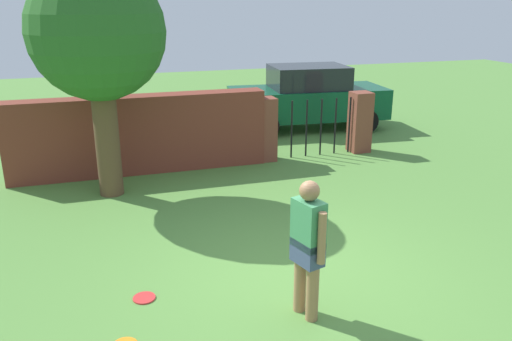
{
  "coord_description": "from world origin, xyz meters",
  "views": [
    {
      "loc": [
        -2.3,
        -5.44,
        3.43
      ],
      "look_at": [
        -0.12,
        1.45,
        1.0
      ],
      "focal_mm": 36.02,
      "sensor_mm": 36.0,
      "label": 1
    }
  ],
  "objects_px": {
    "tree": "(97,35)",
    "car": "(308,97)",
    "person": "(308,243)",
    "frisbee_red": "(144,298)"
  },
  "relations": [
    {
      "from": "person",
      "to": "tree",
      "type": "bearing_deg",
      "value": 6.34
    },
    {
      "from": "person",
      "to": "frisbee_red",
      "type": "distance_m",
      "value": 2.13
    },
    {
      "from": "tree",
      "to": "car",
      "type": "xyz_separation_m",
      "value": [
        5.42,
        3.6,
        -1.98
      ]
    },
    {
      "from": "person",
      "to": "frisbee_red",
      "type": "bearing_deg",
      "value": 46.67
    },
    {
      "from": "person",
      "to": "frisbee_red",
      "type": "height_order",
      "value": "person"
    },
    {
      "from": "person",
      "to": "car",
      "type": "bearing_deg",
      "value": -39.27
    },
    {
      "from": "tree",
      "to": "car",
      "type": "distance_m",
      "value": 6.8
    },
    {
      "from": "tree",
      "to": "person",
      "type": "xyz_separation_m",
      "value": [
        1.92,
        -4.62,
        -1.95
      ]
    },
    {
      "from": "tree",
      "to": "car",
      "type": "relative_size",
      "value": 0.94
    },
    {
      "from": "person",
      "to": "car",
      "type": "height_order",
      "value": "car"
    }
  ]
}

